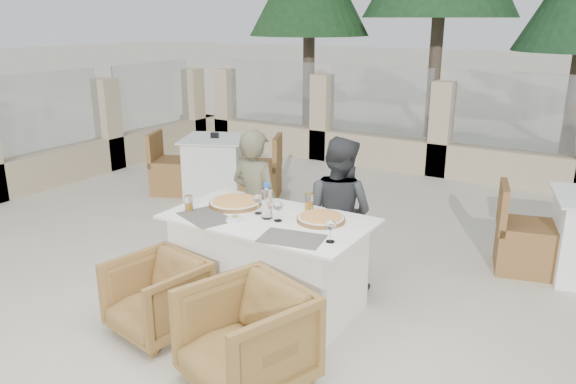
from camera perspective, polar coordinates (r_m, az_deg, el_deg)
The scene contains 23 objects.
ground at distance 4.68m, azimuth -3.11°, elevation -11.77°, with size 80.00×80.00×0.00m, color beige.
sand_patch at distance 17.66m, azimuth 23.89°, elevation 8.45°, with size 30.00×16.00×0.01m, color beige.
perimeter_wall_far at distance 8.61m, azimuth 15.34°, elevation 6.83°, with size 10.00×0.34×1.60m, color #C7B38C, non-canonical shape.
perimeter_wall_left at distance 8.52m, azimuth -22.90°, elevation 5.98°, with size 0.34×7.00×1.60m, color tan, non-canonical shape.
dining_table at distance 4.57m, azimuth -1.98°, elevation -7.14°, with size 1.60×0.90×0.77m, color white, non-canonical shape.
placemat_near_left at distance 4.47m, azimuth -8.37°, elevation -2.52°, with size 0.45×0.30×0.00m, color #5A534D.
placemat_near_right at distance 4.00m, azimuth 0.38°, elevation -4.73°, with size 0.45×0.30×0.00m, color #5C574F.
pizza_left at distance 4.72m, azimuth -5.39°, elevation -1.02°, with size 0.44×0.44×0.06m, color orange.
pizza_right at distance 4.34m, azimuth 3.36°, elevation -2.69°, with size 0.37×0.37×0.05m, color #C7571B.
water_bottle at distance 4.36m, azimuth -2.17°, elevation -0.89°, with size 0.08×0.08×0.29m, color #A1BAD3.
wine_glass_centre at distance 4.48m, azimuth -3.04°, elevation -1.09°, with size 0.08×0.08×0.18m, color silver, non-canonical shape.
wine_glass_near at distance 4.31m, azimuth -1.04°, elevation -1.82°, with size 0.08×0.08×0.18m, color silver, non-canonical shape.
wine_glass_corner at distance 3.92m, azimuth 4.35°, elevation -3.85°, with size 0.08×0.08×0.18m, color white, non-canonical shape.
beer_glass_left at distance 4.62m, azimuth -10.04°, elevation -1.13°, with size 0.06×0.06×0.13m, color orange.
beer_glass_right at distance 4.57m, azimuth 2.15°, elevation -1.00°, with size 0.07×0.07×0.14m, color gold.
olive_dish at distance 4.35m, azimuth -5.36°, elevation -2.68°, with size 0.11×0.11×0.04m, color white, non-canonical shape.
armchair_far_left at distance 5.30m, azimuth -1.51°, elevation -4.18°, with size 0.72×0.74×0.67m, color brown.
armchair_far_right at distance 4.85m, azimuth 3.96°, elevation -7.14°, with size 0.58×0.59×0.54m, color #986537.
armchair_near_left at distance 4.35m, azimuth -13.14°, elevation -10.33°, with size 0.62×0.64×0.58m, color olive.
armchair_near_right at distance 3.68m, azimuth -4.30°, elevation -14.58°, with size 0.71×0.73×0.66m, color olive.
diner_left at distance 5.03m, azimuth -3.32°, elevation -1.22°, with size 0.50×0.33×1.36m, color #5B5B42.
diner_right at distance 4.83m, azimuth 5.10°, elevation -2.16°, with size 0.65×0.51×1.34m, color #333538.
bg_table_a at distance 7.52m, azimuth -7.34°, elevation 2.61°, with size 1.64×0.82×0.77m, color silver, non-canonical shape.
Camera 1 is at (2.35, -3.35, 2.27)m, focal length 35.00 mm.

